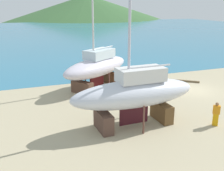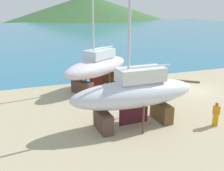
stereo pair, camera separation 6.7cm
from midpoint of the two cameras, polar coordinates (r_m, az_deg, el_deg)
ground_plane at (r=23.72m, az=21.74°, el=-3.27°), size 37.83×37.83×0.00m
sea_water at (r=74.40m, az=-8.51°, el=10.86°), size 143.92×93.27×0.01m
headland_hill at (r=146.66m, az=-5.02°, el=13.91°), size 148.53×148.53×23.48m
sailboat_large_starboard at (r=17.35m, az=4.90°, el=-1.60°), size 8.49×2.82×14.28m
sailboat_small_center at (r=25.31m, az=-3.09°, el=4.00°), size 8.37×6.80×13.99m
worker at (r=18.92m, az=21.12°, el=-5.57°), size 0.50×0.45×1.61m
timber_plank_far at (r=25.32m, az=9.22°, el=-0.85°), size 1.45×0.46×0.12m
timber_short_cross at (r=28.63m, az=15.70°, el=0.87°), size 1.99×1.64×0.16m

